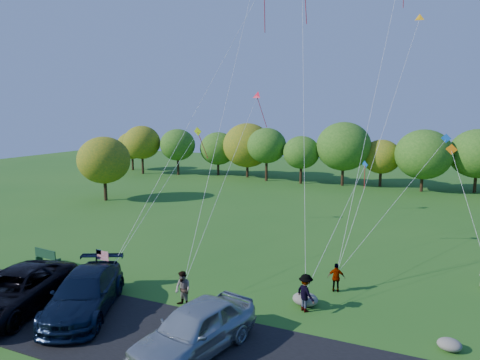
% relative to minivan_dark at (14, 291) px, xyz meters
% --- Properties ---
extents(ground, '(140.00, 140.00, 0.00)m').
position_rel_minivan_dark_xyz_m(ground, '(8.03, 4.46, -1.03)').
color(ground, '#265F1B').
rests_on(ground, ground).
extents(asphalt_lane, '(44.00, 6.00, 0.06)m').
position_rel_minivan_dark_xyz_m(asphalt_lane, '(8.03, 0.46, -1.00)').
color(asphalt_lane, black).
rests_on(asphalt_lane, ground).
extents(treeline, '(75.90, 27.74, 8.69)m').
position_rel_minivan_dark_xyz_m(treeline, '(10.10, 40.39, 3.61)').
color(treeline, '#382114').
rests_on(treeline, ground).
extents(minivan_dark, '(4.78, 7.54, 1.94)m').
position_rel_minivan_dark_xyz_m(minivan_dark, '(0.00, 0.00, 0.00)').
color(minivan_dark, black).
rests_on(minivan_dark, asphalt_lane).
extents(minivan_navy, '(5.22, 7.05, 1.90)m').
position_rel_minivan_dark_xyz_m(minivan_navy, '(3.24, 1.19, -0.02)').
color(minivan_navy, black).
rests_on(minivan_navy, asphalt_lane).
extents(minivan_silver, '(3.64, 6.27, 2.01)m').
position_rel_minivan_dark_xyz_m(minivan_silver, '(9.80, 0.28, 0.03)').
color(minivan_silver, '#A8AFB3').
rests_on(minivan_silver, asphalt_lane).
extents(flyer_a, '(0.66, 0.58, 1.53)m').
position_rel_minivan_dark_xyz_m(flyer_a, '(2.58, 3.66, -0.27)').
color(flyer_a, '#4C4C59').
rests_on(flyer_a, ground).
extents(flyer_b, '(1.07, 0.96, 1.81)m').
position_rel_minivan_dark_xyz_m(flyer_b, '(7.18, 3.67, -0.13)').
color(flyer_b, '#4C4C59').
rests_on(flyer_b, ground).
extents(flyer_c, '(1.37, 1.28, 1.86)m').
position_rel_minivan_dark_xyz_m(flyer_c, '(12.85, 5.66, -0.10)').
color(flyer_c, '#4C4C59').
rests_on(flyer_c, ground).
extents(flyer_d, '(0.97, 0.53, 1.57)m').
position_rel_minivan_dark_xyz_m(flyer_d, '(13.77, 8.54, -0.24)').
color(flyer_d, '#4C4C59').
rests_on(flyer_d, ground).
extents(park_bench, '(1.89, 0.55, 1.04)m').
position_rel_minivan_dark_xyz_m(park_bench, '(-3.75, 5.25, -0.47)').
color(park_bench, '#13351F').
rests_on(park_bench, ground).
extents(trash_barrel, '(0.54, 0.54, 0.81)m').
position_rel_minivan_dark_xyz_m(trash_barrel, '(-1.93, 3.79, -0.62)').
color(trash_barrel, '#0D1DCC').
rests_on(trash_barrel, ground).
extents(flag_assembly, '(0.83, 0.53, 2.22)m').
position_rel_minivan_dark_xyz_m(flag_assembly, '(1.96, 3.76, 0.62)').
color(flag_assembly, black).
rests_on(flag_assembly, ground).
extents(boulder_near, '(1.29, 1.01, 0.64)m').
position_rel_minivan_dark_xyz_m(boulder_near, '(12.69, 6.25, -0.71)').
color(boulder_near, '#9F9B8A').
rests_on(boulder_near, ground).
extents(boulder_far, '(0.95, 0.79, 0.49)m').
position_rel_minivan_dark_xyz_m(boulder_far, '(19.12, 4.63, -0.78)').
color(boulder_far, gray).
rests_on(boulder_far, ground).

